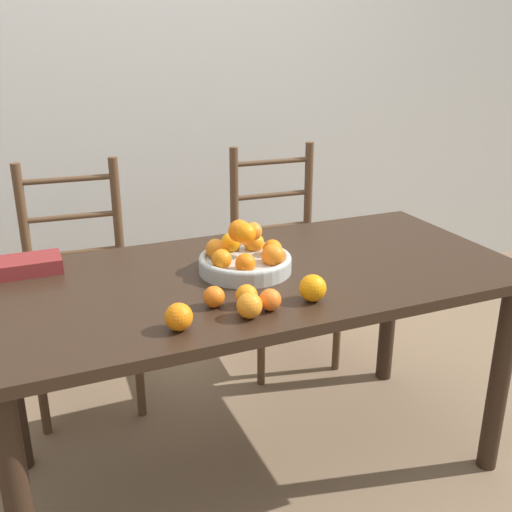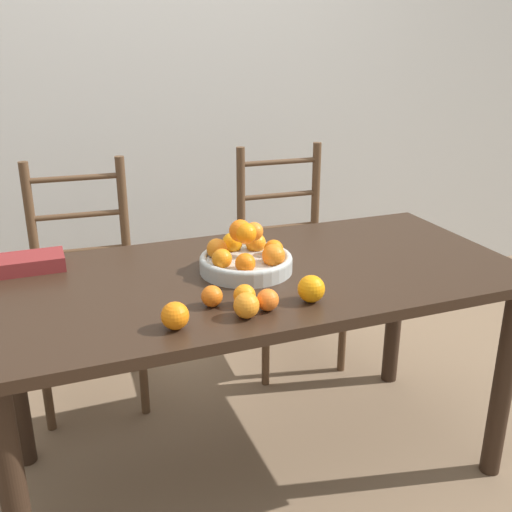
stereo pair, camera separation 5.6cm
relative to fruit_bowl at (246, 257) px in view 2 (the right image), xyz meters
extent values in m
plane|color=#7F664C|center=(0.02, -0.02, -0.82)|extent=(12.00, 12.00, 0.00)
cube|color=beige|center=(0.02, 1.43, 0.48)|extent=(8.00, 0.06, 2.60)
cube|color=black|center=(0.02, -0.02, -0.07)|extent=(1.74, 0.83, 0.03)
cylinder|color=black|center=(-0.77, -0.36, -0.45)|extent=(0.07, 0.07, 0.74)
cylinder|color=black|center=(0.82, -0.36, -0.45)|extent=(0.07, 0.07, 0.74)
cylinder|color=black|center=(-0.77, 0.31, -0.45)|extent=(0.07, 0.07, 0.74)
cylinder|color=black|center=(0.82, 0.31, -0.45)|extent=(0.07, 0.07, 0.74)
cylinder|color=#B2B7B2|center=(0.00, 0.00, -0.03)|extent=(0.30, 0.30, 0.04)
torus|color=#B2B7B2|center=(0.00, 0.00, 0.00)|extent=(0.30, 0.30, 0.02)
sphere|color=orange|center=(0.10, 0.00, 0.01)|extent=(0.06, 0.06, 0.06)
sphere|color=orange|center=(0.06, 0.07, 0.02)|extent=(0.07, 0.07, 0.07)
sphere|color=orange|center=(-0.01, 0.09, 0.02)|extent=(0.07, 0.07, 0.07)
sphere|color=orange|center=(-0.08, 0.05, 0.02)|extent=(0.07, 0.07, 0.07)
sphere|color=orange|center=(-0.09, -0.03, 0.02)|extent=(0.06, 0.06, 0.06)
sphere|color=orange|center=(-0.04, -0.09, 0.02)|extent=(0.06, 0.06, 0.06)
sphere|color=orange|center=(0.07, -0.07, 0.02)|extent=(0.07, 0.07, 0.07)
sphere|color=orange|center=(0.03, 0.01, 0.08)|extent=(0.06, 0.06, 0.06)
sphere|color=orange|center=(-0.01, 0.01, 0.09)|extent=(0.07, 0.07, 0.07)
sphere|color=orange|center=(0.00, -0.01, 0.08)|extent=(0.07, 0.07, 0.07)
sphere|color=orange|center=(0.09, -0.29, -0.01)|extent=(0.08, 0.08, 0.08)
sphere|color=orange|center=(-0.19, -0.22, -0.02)|extent=(0.06, 0.06, 0.06)
sphere|color=orange|center=(-0.05, -0.30, -0.02)|extent=(0.06, 0.06, 0.06)
sphere|color=orange|center=(-0.10, -0.25, -0.02)|extent=(0.06, 0.06, 0.06)
sphere|color=orange|center=(-0.32, -0.32, -0.01)|extent=(0.07, 0.07, 0.07)
sphere|color=orange|center=(-0.12, -0.32, -0.01)|extent=(0.07, 0.07, 0.07)
cylinder|color=#513823|center=(-0.67, 0.48, -0.60)|extent=(0.04, 0.04, 0.45)
cylinder|color=#513823|center=(-0.29, 0.46, -0.60)|extent=(0.04, 0.04, 0.45)
cylinder|color=#513823|center=(-0.64, 0.84, -0.31)|extent=(0.04, 0.04, 1.02)
cylinder|color=#513823|center=(-0.27, 0.82, -0.31)|extent=(0.04, 0.04, 1.02)
cube|color=#513823|center=(-0.47, 0.65, -0.35)|extent=(0.45, 0.43, 0.04)
cylinder|color=#513823|center=(-0.45, 0.83, -0.20)|extent=(0.38, 0.05, 0.02)
cylinder|color=#513823|center=(-0.45, 0.83, -0.04)|extent=(0.38, 0.05, 0.02)
cylinder|color=#513823|center=(-0.45, 0.83, 0.12)|extent=(0.38, 0.05, 0.02)
cylinder|color=#513823|center=(0.27, 0.48, -0.60)|extent=(0.04, 0.04, 0.45)
cylinder|color=#513823|center=(0.65, 0.46, -0.60)|extent=(0.04, 0.04, 0.45)
cylinder|color=#513823|center=(0.28, 0.84, -0.31)|extent=(0.04, 0.04, 1.02)
cylinder|color=#513823|center=(0.66, 0.82, -0.31)|extent=(0.04, 0.04, 1.02)
cube|color=#513823|center=(0.46, 0.65, -0.35)|extent=(0.44, 0.42, 0.04)
cylinder|color=#513823|center=(0.47, 0.83, -0.20)|extent=(0.38, 0.04, 0.02)
cylinder|color=#513823|center=(0.47, 0.83, -0.04)|extent=(0.38, 0.04, 0.02)
cylinder|color=#513823|center=(0.47, 0.83, 0.12)|extent=(0.38, 0.04, 0.02)
cube|color=maroon|center=(-0.67, 0.27, -0.02)|extent=(0.23, 0.13, 0.05)
camera|label=1|loc=(-0.68, -1.69, 0.68)|focal=42.00mm
camera|label=2|loc=(-0.63, -1.72, 0.68)|focal=42.00mm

